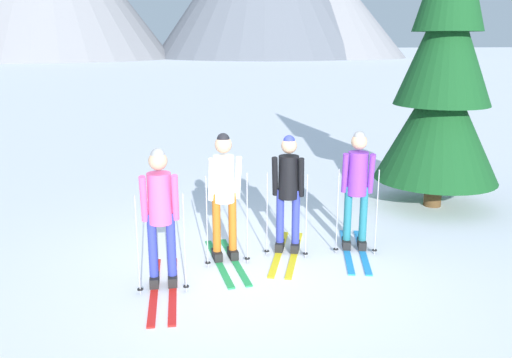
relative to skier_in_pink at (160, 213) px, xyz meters
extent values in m
plane|color=white|center=(1.14, 0.45, -0.94)|extent=(400.00, 400.00, 0.00)
cube|color=red|center=(0.11, -0.09, -0.93)|extent=(0.18, 1.79, 0.02)
cube|color=red|center=(-0.11, -0.08, -0.93)|extent=(0.18, 1.79, 0.02)
cube|color=black|center=(0.11, 0.01, -0.86)|extent=(0.12, 0.27, 0.12)
cylinder|color=#2D389E|center=(0.11, 0.01, -0.41)|extent=(0.11, 0.11, 0.82)
cube|color=black|center=(-0.11, 0.02, -0.86)|extent=(0.12, 0.27, 0.12)
cylinder|color=#2D389E|center=(-0.11, 0.02, -0.41)|extent=(0.11, 0.11, 0.82)
cylinder|color=#E55193|center=(0.00, 0.01, 0.18)|extent=(0.28, 0.28, 0.61)
sphere|color=tan|center=(0.00, 0.01, 0.63)|extent=(0.22, 0.22, 0.22)
sphere|color=gray|center=(0.00, 0.01, 0.70)|extent=(0.17, 0.17, 0.17)
cylinder|color=#E55193|center=(0.18, -0.06, 0.20)|extent=(0.09, 0.20, 0.58)
cylinder|color=#E55193|center=(-0.18, -0.04, 0.20)|extent=(0.09, 0.20, 0.58)
cylinder|color=#A5A5AD|center=(0.26, -0.18, -0.33)|extent=(0.02, 0.02, 1.22)
cylinder|color=black|center=(0.26, -0.18, -0.88)|extent=(0.07, 0.07, 0.01)
cylinder|color=#A5A5AD|center=(-0.28, -0.15, -0.33)|extent=(0.02, 0.02, 1.22)
cylinder|color=black|center=(-0.28, -0.15, -0.88)|extent=(0.07, 0.07, 0.01)
cube|color=green|center=(0.96, 0.57, -0.93)|extent=(0.21, 1.61, 0.02)
cube|color=green|center=(0.74, 0.56, -0.93)|extent=(0.21, 1.61, 0.02)
cube|color=black|center=(0.96, 0.67, -0.86)|extent=(0.13, 0.27, 0.12)
cylinder|color=#B76019|center=(0.96, 0.67, -0.40)|extent=(0.11, 0.11, 0.83)
cube|color=black|center=(0.74, 0.66, -0.86)|extent=(0.13, 0.27, 0.12)
cylinder|color=#B76019|center=(0.74, 0.66, -0.40)|extent=(0.11, 0.11, 0.83)
cylinder|color=white|center=(0.85, 0.66, 0.21)|extent=(0.28, 0.28, 0.63)
sphere|color=tan|center=(0.85, 0.66, 0.67)|extent=(0.23, 0.23, 0.23)
sphere|color=black|center=(0.85, 0.66, 0.73)|extent=(0.17, 0.17, 0.17)
cylinder|color=white|center=(1.03, 0.62, 0.23)|extent=(0.09, 0.21, 0.59)
cylinder|color=white|center=(0.67, 0.59, 0.23)|extent=(0.09, 0.21, 0.59)
cylinder|color=#A5A5AD|center=(1.13, 0.50, -0.31)|extent=(0.02, 0.02, 1.25)
cylinder|color=black|center=(1.13, 0.50, -0.88)|extent=(0.07, 0.07, 0.01)
cylinder|color=#A5A5AD|center=(0.59, 0.46, -0.31)|extent=(0.02, 0.02, 1.25)
cylinder|color=black|center=(0.59, 0.46, -0.88)|extent=(0.07, 0.07, 0.01)
cube|color=maroon|center=(0.83, 0.83, 0.24)|extent=(0.27, 0.18, 0.36)
cube|color=yellow|center=(1.83, 0.65, -0.93)|extent=(0.67, 1.58, 0.02)
cube|color=yellow|center=(1.62, 0.73, -0.93)|extent=(0.67, 1.58, 0.02)
cube|color=black|center=(1.86, 0.74, -0.86)|extent=(0.19, 0.28, 0.12)
cylinder|color=#2D389E|center=(1.86, 0.74, -0.42)|extent=(0.11, 0.11, 0.80)
cube|color=black|center=(1.66, 0.82, -0.86)|extent=(0.19, 0.28, 0.12)
cylinder|color=#2D389E|center=(1.66, 0.82, -0.42)|extent=(0.11, 0.11, 0.80)
cylinder|color=black|center=(1.76, 0.78, 0.16)|extent=(0.28, 0.28, 0.60)
sphere|color=tan|center=(1.76, 0.78, 0.60)|extent=(0.22, 0.22, 0.22)
sphere|color=#2D389E|center=(1.76, 0.78, 0.66)|extent=(0.16, 0.16, 0.16)
cylinder|color=black|center=(1.91, 0.66, 0.17)|extent=(0.14, 0.21, 0.57)
cylinder|color=black|center=(1.57, 0.79, 0.17)|extent=(0.14, 0.21, 0.57)
cylinder|color=#A5A5AD|center=(1.95, 0.52, -0.34)|extent=(0.02, 0.02, 1.20)
cylinder|color=black|center=(1.95, 0.52, -0.88)|extent=(0.07, 0.07, 0.01)
cylinder|color=#A5A5AD|center=(1.44, 0.71, -0.34)|extent=(0.02, 0.02, 1.20)
cylinder|color=black|center=(1.44, 0.71, -0.88)|extent=(0.07, 0.07, 0.01)
cube|color=black|center=(1.82, 0.94, 0.19)|extent=(0.30, 0.24, 0.36)
cube|color=#1E84D1|center=(2.80, 0.56, -0.93)|extent=(0.53, 1.59, 0.02)
cube|color=#1E84D1|center=(2.59, 0.62, -0.93)|extent=(0.53, 1.59, 0.02)
cube|color=black|center=(2.83, 0.66, -0.86)|extent=(0.18, 0.28, 0.12)
cylinder|color=#1E6B7A|center=(2.83, 0.66, -0.41)|extent=(0.11, 0.11, 0.82)
cube|color=black|center=(2.62, 0.72, -0.86)|extent=(0.18, 0.28, 0.12)
cylinder|color=#1E6B7A|center=(2.62, 0.72, -0.41)|extent=(0.11, 0.11, 0.82)
cylinder|color=purple|center=(2.72, 0.69, 0.18)|extent=(0.28, 0.28, 0.61)
sphere|color=tan|center=(2.72, 0.69, 0.63)|extent=(0.22, 0.22, 0.22)
sphere|color=gray|center=(2.72, 0.69, 0.70)|extent=(0.17, 0.17, 0.17)
cylinder|color=purple|center=(2.88, 0.58, 0.20)|extent=(0.13, 0.21, 0.58)
cylinder|color=purple|center=(2.54, 0.68, 0.20)|extent=(0.13, 0.21, 0.58)
cylinder|color=#A5A5AD|center=(2.94, 0.44, -0.33)|extent=(0.02, 0.02, 1.22)
cylinder|color=black|center=(2.94, 0.44, -0.88)|extent=(0.07, 0.07, 0.01)
cylinder|color=#A5A5AD|center=(2.42, 0.59, -0.33)|extent=(0.02, 0.02, 1.22)
cylinder|color=black|center=(2.42, 0.59, -0.88)|extent=(0.07, 0.07, 0.01)
cube|color=#384C99|center=(2.77, 0.85, 0.21)|extent=(0.29, 0.22, 0.36)
cylinder|color=#51381E|center=(4.88, 2.38, -0.44)|extent=(0.31, 0.31, 1.00)
cone|color=#14471E|center=(4.88, 2.38, 0.62)|extent=(2.14, 2.14, 2.11)
cone|color=#14471E|center=(4.88, 2.38, 1.95)|extent=(1.64, 1.64, 2.11)
cone|color=gray|center=(29.77, 85.69, 7.42)|extent=(28.62, 28.62, 16.72)
camera|label=1|loc=(-0.02, -6.03, 1.98)|focal=37.10mm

